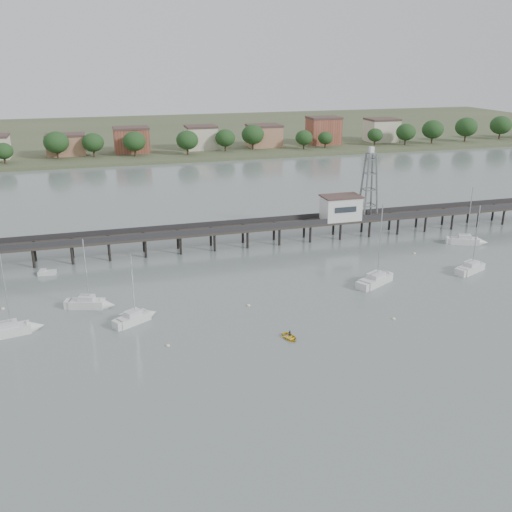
% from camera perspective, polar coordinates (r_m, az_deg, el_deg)
% --- Properties ---
extents(ground_plane, '(500.00, 500.00, 0.00)m').
position_cam_1_polar(ground_plane, '(68.04, 9.67, -14.71)').
color(ground_plane, slate).
rests_on(ground_plane, ground).
extents(pier, '(150.00, 5.00, 5.50)m').
position_cam_1_polar(pier, '(118.21, -2.73, 2.67)').
color(pier, '#2D2823').
rests_on(pier, ground).
extents(pier_building, '(8.40, 5.40, 5.30)m').
position_cam_1_polar(pier_building, '(125.35, 8.47, 4.82)').
color(pier_building, silver).
rests_on(pier_building, ground).
extents(lattice_tower, '(3.20, 3.20, 15.50)m').
position_cam_1_polar(lattice_tower, '(127.12, 11.26, 6.92)').
color(lattice_tower, slate).
rests_on(lattice_tower, ground).
extents(sailboat_a, '(8.12, 3.82, 12.96)m').
position_cam_1_polar(sailboat_a, '(89.54, -22.73, -6.76)').
color(sailboat_a, silver).
rests_on(sailboat_a, ground).
extents(sailboat_e, '(8.07, 5.33, 12.98)m').
position_cam_1_polar(sailboat_e, '(129.10, 20.61, 1.41)').
color(sailboat_e, silver).
rests_on(sailboat_e, ground).
extents(sailboat_c, '(9.37, 6.74, 15.11)m').
position_cam_1_polar(sailboat_c, '(103.23, 12.36, -2.18)').
color(sailboat_c, silver).
rests_on(sailboat_c, ground).
extents(sailboat_d, '(8.28, 5.28, 13.24)m').
position_cam_1_polar(sailboat_d, '(113.61, 21.00, -1.03)').
color(sailboat_d, silver).
rests_on(sailboat_d, ground).
extents(sailboat_b, '(7.49, 4.14, 11.99)m').
position_cam_1_polar(sailboat_b, '(94.23, -15.93, -4.62)').
color(sailboat_b, silver).
rests_on(sailboat_b, ground).
extents(sailboat_f, '(6.83, 5.11, 11.32)m').
position_cam_1_polar(sailboat_f, '(88.04, -11.65, -6.00)').
color(sailboat_f, silver).
rests_on(sailboat_f, ground).
extents(white_tender, '(3.31, 1.69, 1.23)m').
position_cam_1_polar(white_tender, '(110.80, -20.20, -1.58)').
color(white_tender, silver).
rests_on(white_tender, ground).
extents(yellow_dinghy, '(2.23, 1.10, 3.00)m').
position_cam_1_polar(yellow_dinghy, '(81.65, 3.38, -8.23)').
color(yellow_dinghy, yellow).
rests_on(yellow_dinghy, ground).
extents(dinghy_occupant, '(0.54, 1.08, 0.25)m').
position_cam_1_polar(dinghy_occupant, '(81.65, 3.38, -8.23)').
color(dinghy_occupant, black).
rests_on(dinghy_occupant, ground).
extents(mooring_buoys, '(85.89, 26.49, 0.39)m').
position_cam_1_polar(mooring_buoys, '(93.41, 4.79, -4.50)').
color(mooring_buoys, beige).
rests_on(mooring_buoys, ground).
extents(far_shore, '(500.00, 170.00, 10.40)m').
position_cam_1_polar(far_shore, '(293.26, -11.09, 11.88)').
color(far_shore, '#475133').
rests_on(far_shore, ground).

